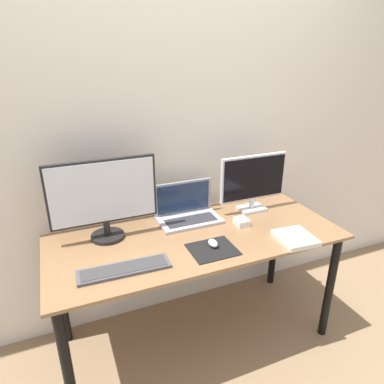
# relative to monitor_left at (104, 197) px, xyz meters

# --- Properties ---
(ground_plane) EXTENTS (12.00, 12.00, 0.00)m
(ground_plane) POSITION_rel_monitor_left_xyz_m (0.47, -0.51, -0.98)
(ground_plane) COLOR #8C7051
(wall_back) EXTENTS (7.00, 0.05, 2.50)m
(wall_back) POSITION_rel_monitor_left_xyz_m (0.47, 0.24, 0.27)
(wall_back) COLOR silver
(wall_back) RESTS_ON ground_plane
(desk) EXTENTS (1.63, 0.68, 0.73)m
(desk) POSITION_rel_monitor_left_xyz_m (0.47, -0.17, -0.35)
(desk) COLOR olive
(desk) RESTS_ON ground_plane
(monitor_left) EXTENTS (0.57, 0.18, 0.45)m
(monitor_left) POSITION_rel_monitor_left_xyz_m (0.00, 0.00, 0.00)
(monitor_left) COLOR black
(monitor_left) RESTS_ON desk
(monitor_right) EXTENTS (0.45, 0.12, 0.37)m
(monitor_right) POSITION_rel_monitor_left_xyz_m (0.92, 0.00, -0.04)
(monitor_right) COLOR silver
(monitor_right) RESTS_ON desk
(laptop) EXTENTS (0.37, 0.22, 0.22)m
(laptop) POSITION_rel_monitor_left_xyz_m (0.49, 0.04, -0.19)
(laptop) COLOR #ADADB2
(laptop) RESTS_ON desk
(keyboard) EXTENTS (0.44, 0.13, 0.02)m
(keyboard) POSITION_rel_monitor_left_xyz_m (0.02, -0.35, -0.23)
(keyboard) COLOR #4C4C51
(keyboard) RESTS_ON desk
(mousepad) EXTENTS (0.24, 0.20, 0.00)m
(mousepad) POSITION_rel_monitor_left_xyz_m (0.48, -0.34, -0.24)
(mousepad) COLOR black
(mousepad) RESTS_ON desk
(mouse) EXTENTS (0.04, 0.07, 0.04)m
(mouse) POSITION_rel_monitor_left_xyz_m (0.49, -0.31, -0.22)
(mouse) COLOR silver
(mouse) RESTS_ON mousepad
(book) EXTENTS (0.20, 0.22, 0.03)m
(book) POSITION_rel_monitor_left_xyz_m (0.94, -0.43, -0.23)
(book) COLOR silver
(book) RESTS_ON desk
(power_brick) EXTENTS (0.07, 0.09, 0.04)m
(power_brick) POSITION_rel_monitor_left_xyz_m (0.76, -0.15, -0.23)
(power_brick) COLOR white
(power_brick) RESTS_ON desk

